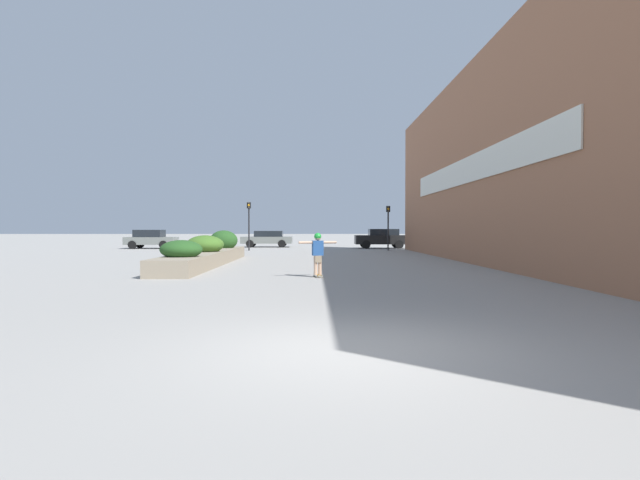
# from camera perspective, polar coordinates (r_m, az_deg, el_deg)

# --- Properties ---
(ground_plane) EXTENTS (300.00, 300.00, 0.00)m
(ground_plane) POSITION_cam_1_polar(r_m,az_deg,el_deg) (6.79, 3.08, -12.39)
(ground_plane) COLOR gray
(building_wall_right) EXTENTS (0.67, 38.23, 9.29)m
(building_wall_right) POSITION_cam_1_polar(r_m,az_deg,el_deg) (21.31, 20.10, 9.40)
(building_wall_right) COLOR #9E6647
(building_wall_right) RESTS_ON ground_plane
(planter_box) EXTENTS (1.68, 12.99, 1.52)m
(planter_box) POSITION_cam_1_polar(r_m,az_deg,el_deg) (23.04, -12.73, -1.49)
(planter_box) COLOR gray
(planter_box) RESTS_ON ground_plane
(skateboard) EXTENTS (0.32, 0.62, 0.09)m
(skateboard) POSITION_cam_1_polar(r_m,az_deg,el_deg) (16.57, -0.26, -4.05)
(skateboard) COLOR olive
(skateboard) RESTS_ON ground_plane
(skateboarder) EXTENTS (1.27, 0.43, 1.38)m
(skateboarder) POSITION_cam_1_polar(r_m,az_deg,el_deg) (16.51, -0.26, -1.07)
(skateboarder) COLOR tan
(skateboarder) RESTS_ON skateboard
(car_leftmost) EXTENTS (4.42, 2.07, 1.43)m
(car_leftmost) POSITION_cam_1_polar(r_m,az_deg,el_deg) (43.96, -6.03, 0.18)
(car_leftmost) COLOR slate
(car_leftmost) RESTS_ON ground_plane
(car_center_left) EXTENTS (3.98, 1.99, 1.53)m
(car_center_left) POSITION_cam_1_polar(r_m,az_deg,el_deg) (42.80, -18.77, 0.14)
(car_center_left) COLOR slate
(car_center_left) RESTS_ON ground_plane
(car_center_right) EXTENTS (4.32, 1.91, 1.59)m
(car_center_right) POSITION_cam_1_polar(r_m,az_deg,el_deg) (41.43, 7.08, 0.22)
(car_center_right) COLOR black
(car_center_right) RESTS_ON ground_plane
(traffic_light_left) EXTENTS (0.28, 0.30, 3.57)m
(traffic_light_left) POSITION_cam_1_polar(r_m,az_deg,el_deg) (37.23, -8.13, 2.54)
(traffic_light_left) COLOR black
(traffic_light_left) RESTS_ON ground_plane
(traffic_light_right) EXTENTS (0.28, 0.30, 3.30)m
(traffic_light_right) POSITION_cam_1_polar(r_m,az_deg,el_deg) (37.27, 7.80, 2.29)
(traffic_light_right) COLOR black
(traffic_light_right) RESTS_ON ground_plane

